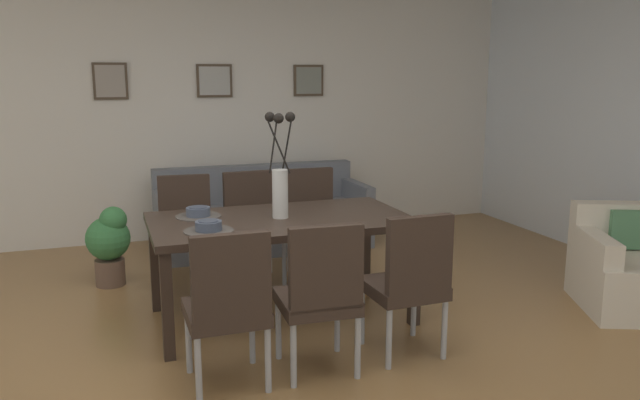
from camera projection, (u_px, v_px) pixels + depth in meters
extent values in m
plane|color=olive|center=(271.00, 361.00, 3.84)|extent=(9.00, 9.00, 0.00)
cube|color=white|center=(190.00, 116.00, 6.60)|extent=(9.00, 0.10, 2.60)
cube|color=#33261E|center=(280.00, 221.00, 4.41)|extent=(1.80, 0.99, 0.05)
cube|color=#33261E|center=(365.00, 246.00, 5.16)|extent=(0.07, 0.07, 0.69)
cube|color=#33261E|center=(155.00, 266.00, 4.61)|extent=(0.07, 0.07, 0.69)
cube|color=#33261E|center=(415.00, 277.00, 4.35)|extent=(0.07, 0.07, 0.69)
cube|color=#33261E|center=(167.00, 306.00, 3.81)|extent=(0.07, 0.07, 0.69)
cube|color=#33261E|center=(226.00, 312.00, 3.51)|extent=(0.44, 0.44, 0.08)
cube|color=#33261E|center=(231.00, 278.00, 3.28)|extent=(0.42, 0.06, 0.48)
cylinder|color=#9EA0A5|center=(252.00, 333.00, 3.79)|extent=(0.04, 0.04, 0.38)
cylinder|color=#9EA0A5|center=(189.00, 342.00, 3.67)|extent=(0.04, 0.04, 0.38)
cylinder|color=#9EA0A5|center=(268.00, 360.00, 3.44)|extent=(0.04, 0.04, 0.38)
cylinder|color=#9EA0A5|center=(198.00, 370.00, 3.32)|extent=(0.04, 0.04, 0.38)
cube|color=#33261E|center=(187.00, 240.00, 5.04)|extent=(0.47, 0.47, 0.08)
cube|color=#33261E|center=(184.00, 204.00, 5.17)|extent=(0.42, 0.09, 0.48)
cylinder|color=#9EA0A5|center=(165.00, 277.00, 4.85)|extent=(0.04, 0.04, 0.38)
cylinder|color=#9EA0A5|center=(214.00, 273.00, 4.95)|extent=(0.04, 0.04, 0.38)
cylinder|color=#9EA0A5|center=(164.00, 263.00, 5.21)|extent=(0.04, 0.04, 0.38)
cylinder|color=#9EA0A5|center=(210.00, 259.00, 5.31)|extent=(0.04, 0.04, 0.38)
cube|color=#33261E|center=(317.00, 301.00, 3.68)|extent=(0.46, 0.46, 0.08)
cube|color=#33261E|center=(326.00, 268.00, 3.45)|extent=(0.42, 0.08, 0.48)
cylinder|color=#9EA0A5|center=(337.00, 323.00, 3.96)|extent=(0.04, 0.04, 0.38)
cylinder|color=#9EA0A5|center=(278.00, 329.00, 3.85)|extent=(0.04, 0.04, 0.38)
cylinder|color=#9EA0A5|center=(358.00, 347.00, 3.60)|extent=(0.04, 0.04, 0.38)
cylinder|color=#9EA0A5|center=(293.00, 356.00, 3.49)|extent=(0.04, 0.04, 0.38)
cube|color=#33261E|center=(255.00, 234.00, 5.24)|extent=(0.47, 0.47, 0.08)
cube|color=#33261E|center=(248.00, 199.00, 5.36)|extent=(0.42, 0.08, 0.48)
cylinder|color=#9EA0A5|center=(240.00, 269.00, 5.04)|extent=(0.04, 0.04, 0.38)
cylinder|color=#9EA0A5|center=(284.00, 264.00, 5.19)|extent=(0.04, 0.04, 0.38)
cylinder|color=#9EA0A5|center=(228.00, 257.00, 5.39)|extent=(0.04, 0.04, 0.38)
cylinder|color=#9EA0A5|center=(270.00, 252.00, 5.53)|extent=(0.04, 0.04, 0.38)
cube|color=#33261E|center=(403.00, 288.00, 3.91)|extent=(0.45, 0.45, 0.08)
cube|color=#33261E|center=(420.00, 256.00, 3.68)|extent=(0.42, 0.07, 0.48)
cylinder|color=#9EA0A5|center=(414.00, 308.00, 4.20)|extent=(0.04, 0.04, 0.38)
cylinder|color=#9EA0A5|center=(362.00, 316.00, 4.06)|extent=(0.04, 0.04, 0.38)
cylinder|color=#9EA0A5|center=(444.00, 330.00, 3.85)|extent=(0.04, 0.04, 0.38)
cylinder|color=#9EA0A5|center=(389.00, 339.00, 3.71)|extent=(0.04, 0.04, 0.38)
cube|color=#33261E|center=(315.00, 229.00, 5.40)|extent=(0.46, 0.46, 0.08)
cube|color=#33261E|center=(309.00, 195.00, 5.53)|extent=(0.42, 0.08, 0.48)
cylinder|color=#9EA0A5|center=(300.00, 263.00, 5.22)|extent=(0.04, 0.04, 0.38)
cylinder|color=#9EA0A5|center=(343.00, 259.00, 5.33)|extent=(0.04, 0.04, 0.38)
cylinder|color=#9EA0A5|center=(289.00, 251.00, 5.57)|extent=(0.04, 0.04, 0.38)
cylinder|color=#9EA0A5|center=(330.00, 247.00, 5.68)|extent=(0.04, 0.04, 0.38)
cylinder|color=silver|center=(280.00, 194.00, 4.37)|extent=(0.11, 0.11, 0.34)
cylinder|color=black|center=(287.00, 146.00, 4.34)|extent=(0.05, 0.12, 0.37)
sphere|color=black|center=(290.00, 117.00, 4.32)|extent=(0.07, 0.07, 0.07)
cylinder|color=black|center=(273.00, 146.00, 4.34)|extent=(0.08, 0.05, 0.38)
sphere|color=black|center=(270.00, 117.00, 4.32)|extent=(0.07, 0.07, 0.07)
cylinder|color=black|center=(279.00, 148.00, 4.25)|extent=(0.15, 0.06, 0.36)
sphere|color=black|center=(279.00, 118.00, 4.18)|extent=(0.07, 0.07, 0.07)
cylinder|color=#4C4742|center=(209.00, 231.00, 4.02)|extent=(0.32, 0.32, 0.01)
cylinder|color=#475166|center=(209.00, 226.00, 4.02)|extent=(0.17, 0.17, 0.06)
cylinder|color=#3C4556|center=(208.00, 223.00, 4.01)|extent=(0.13, 0.13, 0.04)
cylinder|color=#4C4742|center=(198.00, 216.00, 4.44)|extent=(0.32, 0.32, 0.01)
cylinder|color=#475166|center=(198.00, 212.00, 4.43)|extent=(0.17, 0.17, 0.06)
cylinder|color=#3C4556|center=(198.00, 210.00, 4.43)|extent=(0.13, 0.13, 0.04)
cube|color=slate|center=(263.00, 227.00, 6.35)|extent=(2.10, 0.84, 0.42)
cube|color=slate|center=(255.00, 183.00, 6.59)|extent=(2.10, 0.16, 0.38)
cube|color=slate|center=(355.00, 191.00, 6.61)|extent=(0.10, 0.84, 0.20)
cube|color=slate|center=(161.00, 204.00, 5.97)|extent=(0.10, 0.84, 0.20)
cube|color=beige|center=(637.00, 283.00, 4.67)|extent=(1.05, 1.05, 0.40)
cube|color=beige|center=(625.00, 224.00, 4.91)|extent=(0.80, 0.46, 0.35)
cube|color=beige|center=(596.00, 246.00, 4.61)|extent=(0.39, 0.68, 0.18)
cube|color=#4C7F56|center=(630.00, 229.00, 4.81)|extent=(0.31, 0.19, 0.30)
cube|color=#473828|center=(110.00, 81.00, 6.21)|extent=(0.33, 0.02, 0.36)
cube|color=#9E9389|center=(110.00, 81.00, 6.20)|extent=(0.28, 0.01, 0.31)
cube|color=#473828|center=(214.00, 81.00, 6.55)|extent=(0.37, 0.02, 0.34)
cube|color=#B2B2AD|center=(215.00, 81.00, 6.53)|extent=(0.32, 0.01, 0.29)
cube|color=#473828|center=(309.00, 80.00, 6.88)|extent=(0.34, 0.02, 0.34)
cube|color=gray|center=(309.00, 80.00, 6.87)|extent=(0.29, 0.01, 0.29)
cylinder|color=brown|center=(110.00, 272.00, 5.22)|extent=(0.24, 0.24, 0.22)
sphere|color=#387A42|center=(108.00, 238.00, 5.17)|extent=(0.36, 0.36, 0.36)
sphere|color=#387A42|center=(113.00, 220.00, 5.12)|extent=(0.22, 0.22, 0.22)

